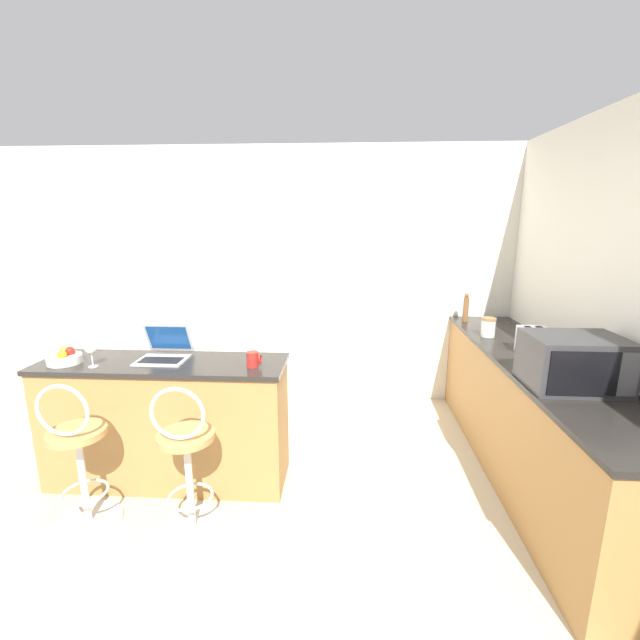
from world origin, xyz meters
name	(u,v)px	position (x,y,z in m)	size (l,w,h in m)	color
ground_plane	(234,551)	(0.00, 0.00, 0.00)	(20.00, 20.00, 0.00)	#BCAD8E
wall_back	(285,277)	(0.00, 2.30, 1.30)	(12.00, 0.06, 2.60)	silver
breakfast_bar	(167,421)	(-0.64, 0.69, 0.46)	(1.73, 0.51, 0.92)	#9E703D
counter_right	(532,419)	(2.01, 0.89, 0.46)	(0.62, 2.80, 0.92)	#9E703D
bar_stool_near	(79,460)	(-0.98, 0.16, 0.45)	(0.40, 0.40, 0.98)	silver
bar_stool_far	(187,464)	(-0.31, 0.16, 0.45)	(0.40, 0.40, 0.98)	silver
laptop	(165,350)	(-0.65, 0.76, 0.98)	(0.34, 0.32, 0.24)	#B7BABF
microwave	(574,362)	(1.97, 0.38, 1.07)	(0.52, 0.41, 0.31)	#2D2D30
toaster	(535,342)	(2.02, 0.99, 1.02)	(0.22, 0.24, 0.20)	silver
mug_red	(253,359)	(0.02, 0.62, 0.97)	(0.10, 0.08, 0.10)	red
fruit_bowl	(65,358)	(-1.30, 0.61, 0.96)	(0.22, 0.22, 0.11)	silver
pepper_mill	(466,308)	(1.80, 2.05, 1.05)	(0.05, 0.05, 0.28)	brown
storage_jar	(488,327)	(1.84, 1.50, 1.00)	(0.12, 0.12, 0.16)	silver
wine_glass_short	(91,349)	(-1.06, 0.55, 1.04)	(0.08, 0.08, 0.17)	silver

